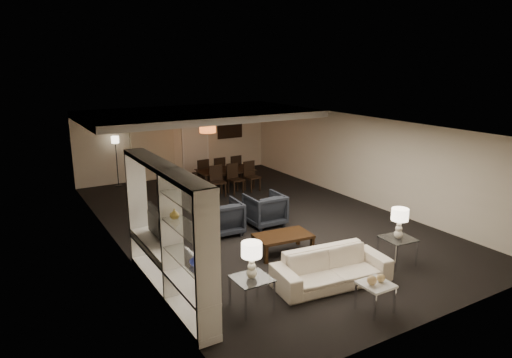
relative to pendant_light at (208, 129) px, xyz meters
The scene contains 35 objects.
floor 4.00m from the pendant_light, 94.90° to the right, with size 11.00×11.00×0.00m, color black.
ceiling 3.56m from the pendant_light, 94.90° to the right, with size 7.00×11.00×0.02m, color silver.
wall_back 2.13m from the pendant_light, 98.53° to the left, with size 7.00×0.02×2.50m, color beige.
wall_front 9.03m from the pendant_light, 91.91° to the right, with size 7.00×0.02×2.50m, color beige.
wall_left 5.21m from the pendant_light, 137.35° to the right, with size 0.02×11.00×2.50m, color beige.
wall_right 4.79m from the pendant_light, 47.56° to the right, with size 0.02×11.00×2.50m, color beige.
ceiling_soffit 0.57m from the pendant_light, behind, with size 7.00×4.00×0.20m, color silver.
curtains 2.38m from the pendant_light, 122.01° to the left, with size 1.50×0.12×2.40m, color beige.
door 2.19m from the pendant_light, 78.52° to the left, with size 0.90×0.05×2.10m, color silver.
painting 2.69m from the pendant_light, 47.44° to the left, with size 0.95×0.04×0.65m, color #142D38.
media_unit 7.13m from the pendant_light, 120.62° to the right, with size 0.38×3.40×2.35m, color white, non-canonical shape.
pendant_light is the anchor object (origin of this frame).
sofa 7.44m from the pendant_light, 97.00° to the right, with size 2.18×0.85×0.64m, color beige.
coffee_table 5.93m from the pendant_light, 98.97° to the right, with size 1.19×0.70×0.43m, color black, non-canonical shape.
armchair_left 4.45m from the pendant_light, 110.80° to the right, with size 0.86×0.89×0.81m, color black.
armchair_right 4.20m from the pendant_light, 94.18° to the right, with size 0.86×0.89×0.81m, color black.
side_table_left 7.83m from the pendant_light, 109.73° to the right, with size 0.60×0.60×0.56m, color white, non-canonical shape.
side_table_right 7.44m from the pendant_light, 83.56° to the right, with size 0.60×0.60×0.56m, color white, non-canonical shape.
table_lamp_left 7.73m from the pendant_light, 109.73° to the right, with size 0.34×0.34×0.62m, color beige, non-canonical shape.
table_lamp_right 7.33m from the pendant_light, 83.56° to the right, with size 0.34×0.34×0.62m, color beige, non-canonical shape.
marble_table 8.52m from the pendant_light, 96.08° to the right, with size 0.50×0.50×0.50m, color silver, non-canonical shape.
gold_gourd_a 8.48m from the pendant_light, 96.76° to the right, with size 0.16×0.16×0.16m, color tan.
gold_gourd_b 8.46m from the pendant_light, 95.40° to the right, with size 0.14×0.14×0.14m, color tan.
television 6.44m from the pendant_light, 124.14° to the right, with size 0.14×1.06×0.61m, color black.
vase_blue 8.16m from the pendant_light, 116.37° to the right, with size 0.15×0.15×0.15m, color #2935B3.
vase_amber 7.47m from the pendant_light, 118.92° to the right, with size 0.16×0.16×0.16m, color gold.
floor_speaker 4.49m from the pendant_light, 126.81° to the right, with size 0.11×0.11×1.05m, color black.
dining_table 1.71m from the pendant_light, 45.56° to the right, with size 1.78×0.99×0.63m, color black.
chair_nl 1.82m from the pendant_light, 100.00° to the right, with size 0.43×0.43×0.93m, color black, non-canonical shape.
chair_nm 1.85m from the pendant_light, 68.96° to the right, with size 0.43×0.43×0.93m, color black, non-canonical shape.
chair_nr 2.07m from the pendant_light, 46.60° to the right, with size 0.43×0.43×0.93m, color black, non-canonical shape.
chair_fl 1.48m from the pendant_light, 129.30° to the left, with size 0.43×0.43×0.93m, color black, non-canonical shape.
chair_fm 1.53m from the pendant_light, 29.26° to the left, with size 0.43×0.43×0.93m, color black, non-canonical shape.
chair_fr 1.79m from the pendant_light, 12.84° to the left, with size 0.43×0.43×0.93m, color black, non-canonical shape.
floor_lamp 3.21m from the pendant_light, 145.76° to the left, with size 0.24×0.24×1.65m, color black, non-canonical shape.
Camera 1 is at (-5.70, -9.61, 4.00)m, focal length 32.00 mm.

